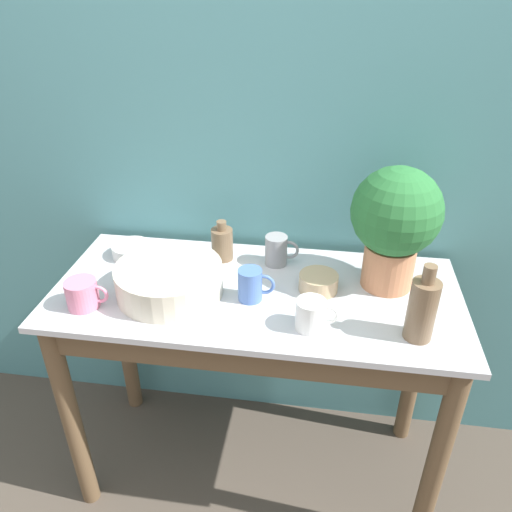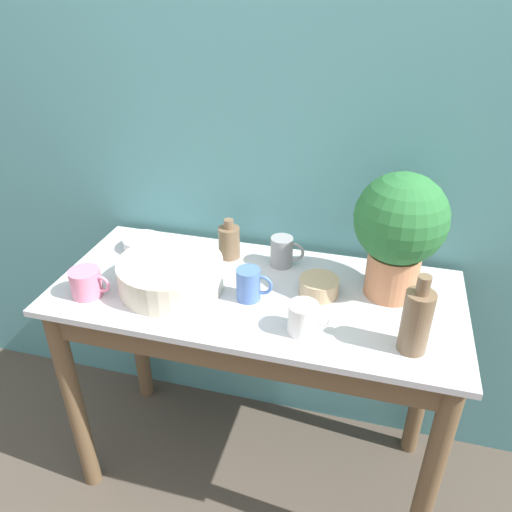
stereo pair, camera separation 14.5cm
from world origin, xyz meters
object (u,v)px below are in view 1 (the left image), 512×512
bowl_wash_large (169,279)px  mug_grey (277,250)px  bowl_small_enamel_white (132,250)px  bowl_small_tan (318,282)px  bottle_tall (422,309)px  mug_white (312,315)px  mug_blue (251,285)px  mug_pink (83,294)px  potted_plant (395,220)px  bottle_short (222,243)px

bowl_wash_large → mug_grey: mug_grey is taller
mug_grey → bowl_small_enamel_white: bearing=-177.8°
mug_grey → bowl_small_enamel_white: size_ratio=0.85×
bowl_wash_large → bowl_small_tan: bearing=10.2°
bottle_tall → mug_white: size_ratio=1.91×
mug_blue → bowl_small_enamel_white: 0.48m
bowl_wash_large → mug_blue: 0.25m
bowl_wash_large → bowl_small_tan: size_ratio=2.69×
bowl_wash_large → bottle_tall: bottle_tall is taller
bowl_wash_large → mug_pink: bearing=-155.0°
bowl_small_enamel_white → mug_white: bearing=-25.9°
bottle_tall → mug_grey: bearing=142.1°
bowl_small_enamel_white → mug_pink: bearing=-95.9°
potted_plant → mug_blue: (-0.40, -0.14, -0.17)m
mug_blue → bowl_small_tan: 0.21m
bowl_small_enamel_white → bowl_wash_large: bearing=-45.1°
potted_plant → bowl_small_enamel_white: 0.86m
mug_white → bowl_small_enamel_white: 0.69m
bowl_wash_large → bowl_small_tan: bowl_wash_large is taller
bottle_short → mug_grey: (0.18, -0.01, -0.01)m
bottle_tall → mug_blue: bottle_tall is taller
bottle_short → bowl_small_enamel_white: (-0.31, -0.03, -0.04)m
bottle_tall → bowl_small_tan: 0.33m
bottle_tall → mug_grey: size_ratio=2.00×
potted_plant → bottle_short: size_ratio=2.74×
bowl_wash_large → bottle_tall: size_ratio=1.44×
bottle_tall → potted_plant: bearing=104.6°
mug_blue → mug_white: 0.21m
bottle_short → bowl_small_enamel_white: 0.31m
bottle_short → mug_blue: bottle_short is taller
bottle_tall → mug_white: bottle_tall is taller
mug_grey → bowl_wash_large: bearing=-144.5°
bottle_tall → bottle_short: (-0.59, 0.33, -0.03)m
bowl_wash_large → bowl_small_enamel_white: bowl_wash_large is taller
bowl_wash_large → bottle_tall: bearing=-8.4°
potted_plant → bottle_short: 0.56m
mug_grey → bowl_small_tan: mug_grey is taller
bottle_short → mug_blue: 0.26m
mug_blue → bowl_small_enamel_white: mug_blue is taller
mug_grey → mug_white: bearing=-68.1°
bowl_wash_large → bottle_short: size_ratio=2.30×
mug_grey → mug_white: 0.35m
potted_plant → mug_blue: size_ratio=3.48×
mug_blue → bottle_tall: bearing=-13.1°
bottle_tall → mug_pink: (-0.93, 0.00, -0.05)m
mug_blue → bowl_small_tan: (0.19, 0.08, -0.02)m
mug_grey → mug_pink: size_ratio=0.89×
mug_white → bottle_tall: bearing=0.5°
mug_pink → bowl_small_enamel_white: size_ratio=0.96×
potted_plant → mug_pink: bearing=-164.3°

